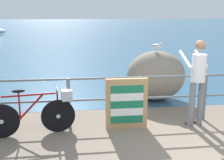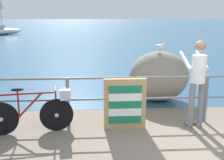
{
  "view_description": "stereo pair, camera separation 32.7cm",
  "coord_description": "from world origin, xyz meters",
  "px_view_note": "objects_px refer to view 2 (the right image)",
  "views": [
    {
      "loc": [
        -1.95,
        -3.82,
        2.31
      ],
      "look_at": [
        -1.25,
        2.02,
        0.86
      ],
      "focal_mm": 44.34,
      "sensor_mm": 36.0,
      "label": 1
    },
    {
      "loc": [
        -1.62,
        -3.85,
        2.31
      ],
      "look_at": [
        -1.25,
        2.02,
        0.86
      ],
      "focal_mm": 44.34,
      "sensor_mm": 36.0,
      "label": 2
    }
  ],
  "objects_px": {
    "folded_deckchair_stack": "(125,104)",
    "sailboat": "(0,28)",
    "seagull": "(160,46)",
    "bicycle": "(37,110)",
    "person_at_railing": "(197,80)",
    "breakwater_boulder_main": "(159,76)"
  },
  "relations": [
    {
      "from": "folded_deckchair_stack",
      "to": "sailboat",
      "type": "height_order",
      "value": "sailboat"
    },
    {
      "from": "folded_deckchair_stack",
      "to": "seagull",
      "type": "height_order",
      "value": "seagull"
    },
    {
      "from": "bicycle",
      "to": "person_at_railing",
      "type": "distance_m",
      "value": 3.2
    },
    {
      "from": "folded_deckchair_stack",
      "to": "seagull",
      "type": "distance_m",
      "value": 2.22
    },
    {
      "from": "breakwater_boulder_main",
      "to": "sailboat",
      "type": "distance_m",
      "value": 25.18
    },
    {
      "from": "seagull",
      "to": "breakwater_boulder_main",
      "type": "bearing_deg",
      "value": 124.91
    },
    {
      "from": "bicycle",
      "to": "sailboat",
      "type": "distance_m",
      "value": 25.78
    },
    {
      "from": "bicycle",
      "to": "seagull",
      "type": "distance_m",
      "value": 3.45
    },
    {
      "from": "bicycle",
      "to": "seagull",
      "type": "relative_size",
      "value": 5.36
    },
    {
      "from": "person_at_railing",
      "to": "sailboat",
      "type": "bearing_deg",
      "value": 18.11
    },
    {
      "from": "folded_deckchair_stack",
      "to": "breakwater_boulder_main",
      "type": "xyz_separation_m",
      "value": [
        1.1,
        1.79,
        0.14
      ]
    },
    {
      "from": "person_at_railing",
      "to": "folded_deckchair_stack",
      "type": "height_order",
      "value": "person_at_railing"
    },
    {
      "from": "folded_deckchair_stack",
      "to": "seagull",
      "type": "relative_size",
      "value": 3.31
    },
    {
      "from": "folded_deckchair_stack",
      "to": "sailboat",
      "type": "distance_m",
      "value": 26.34
    },
    {
      "from": "person_at_railing",
      "to": "seagull",
      "type": "distance_m",
      "value": 1.83
    },
    {
      "from": "breakwater_boulder_main",
      "to": "person_at_railing",
      "type": "bearing_deg",
      "value": -79.4
    },
    {
      "from": "bicycle",
      "to": "folded_deckchair_stack",
      "type": "bearing_deg",
      "value": -5.93
    },
    {
      "from": "folded_deckchair_stack",
      "to": "sailboat",
      "type": "bearing_deg",
      "value": 112.97
    },
    {
      "from": "seagull",
      "to": "sailboat",
      "type": "bearing_deg",
      "value": 171.22
    },
    {
      "from": "breakwater_boulder_main",
      "to": "seagull",
      "type": "xyz_separation_m",
      "value": [
        -0.03,
        -0.09,
        0.8
      ]
    },
    {
      "from": "seagull",
      "to": "sailboat",
      "type": "height_order",
      "value": "sailboat"
    },
    {
      "from": "bicycle",
      "to": "seagull",
      "type": "xyz_separation_m",
      "value": [
        2.79,
        1.78,
        1.0
      ]
    }
  ]
}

